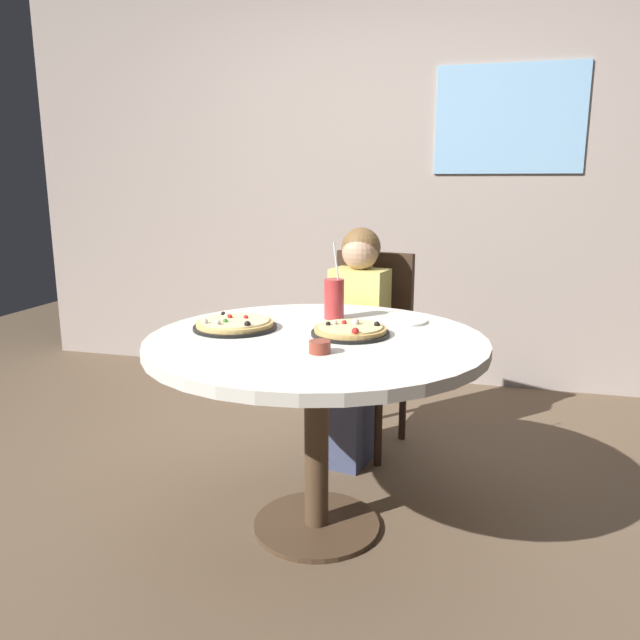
{
  "coord_description": "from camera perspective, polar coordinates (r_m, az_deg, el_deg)",
  "views": [
    {
      "loc": [
        0.57,
        -2.04,
        1.29
      ],
      "look_at": [
        0.0,
        0.05,
        0.8
      ],
      "focal_mm": 34.53,
      "sensor_mm": 36.0,
      "label": 1
    }
  ],
  "objects": [
    {
      "name": "ground_plane",
      "position": [
        2.48,
        -0.32,
        -18.6
      ],
      "size": [
        8.0,
        8.0,
        0.0
      ],
      "primitive_type": "plane",
      "color": "brown"
    },
    {
      "name": "wall_with_window",
      "position": [
        4.06,
        7.45,
        14.87
      ],
      "size": [
        5.2,
        0.14,
        2.9
      ],
      "color": "#A8998E",
      "rests_on": "ground_plane"
    },
    {
      "name": "dining_table",
      "position": [
        2.21,
        -0.34,
        -4.01
      ],
      "size": [
        1.21,
        1.21,
        0.75
      ],
      "color": "silver",
      "rests_on": "ground_plane"
    },
    {
      "name": "chair_wooden",
      "position": [
        3.06,
        4.35,
        -1.71
      ],
      "size": [
        0.47,
        0.47,
        0.95
      ],
      "color": "#382619",
      "rests_on": "ground_plane"
    },
    {
      "name": "diner_child",
      "position": [
        2.91,
        3.04,
        -3.4
      ],
      "size": [
        0.32,
        0.43,
        1.08
      ],
      "color": "#3F4766",
      "rests_on": "ground_plane"
    },
    {
      "name": "pizza_veggie",
      "position": [
        2.32,
        -7.9,
        -0.41
      ],
      "size": [
        0.31,
        0.31,
        0.05
      ],
      "color": "black",
      "rests_on": "dining_table"
    },
    {
      "name": "pizza_cheese",
      "position": [
        2.21,
        2.83,
        -0.98
      ],
      "size": [
        0.28,
        0.28,
        0.05
      ],
      "color": "black",
      "rests_on": "dining_table"
    },
    {
      "name": "soda_cup",
      "position": [
        2.46,
        1.32,
        1.99
      ],
      "size": [
        0.08,
        0.08,
        0.31
      ],
      "color": "#B73333",
      "rests_on": "dining_table"
    },
    {
      "name": "sauce_bowl",
      "position": [
        1.98,
        -0.02,
        -2.51
      ],
      "size": [
        0.07,
        0.07,
        0.04
      ],
      "primitive_type": "cylinder",
      "color": "brown",
      "rests_on": "dining_table"
    },
    {
      "name": "plate_small",
      "position": [
        2.43,
        7.78,
        -0.08
      ],
      "size": [
        0.18,
        0.18,
        0.01
      ],
      "primitive_type": "cylinder",
      "color": "white",
      "rests_on": "dining_table"
    }
  ]
}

